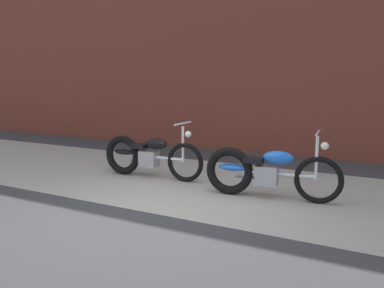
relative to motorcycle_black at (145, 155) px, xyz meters
name	(u,v)px	position (x,y,z in m)	size (l,w,h in m)	color
ground_plane	(155,214)	(1.31, -1.64, -0.40)	(80.00, 80.00, 0.00)	#38383A
sidewalk_slab	(213,184)	(1.31, 0.11, -0.40)	(36.00, 3.50, 0.01)	#9E998E
brick_building_wall	(279,24)	(1.31, 3.56, 2.64)	(36.00, 0.50, 6.08)	brown
motorcycle_black	(145,155)	(0.00, 0.00, 0.00)	(2.01, 0.58, 1.03)	black
motorcycle_blue	(262,171)	(2.27, -0.25, 0.00)	(2.00, 0.58, 1.03)	black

